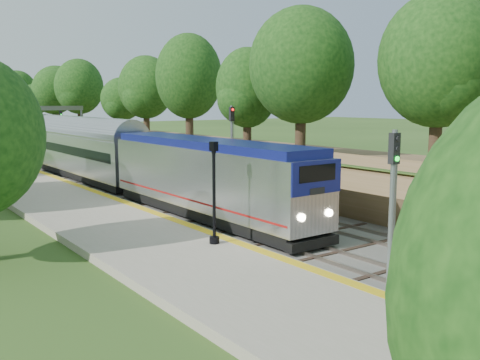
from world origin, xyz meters
TOP-DOWN VIEW (x-y plane):
  - trackbed at (2.00, 60.00)m, footprint 9.50×170.00m
  - platform at (-5.20, 16.00)m, footprint 6.40×68.00m
  - yellow_stripe at (-2.35, 16.00)m, footprint 0.55×68.00m
  - embankment at (10.35, 60.00)m, footprint 10.64×170.00m
  - signal_gantry at (2.47, 54.99)m, footprint 8.40×0.38m
  - train at (0.00, 56.57)m, footprint 2.94×97.95m
  - lamppost_far at (-3.28, 11.67)m, footprint 0.45×0.45m
  - signal_platform at (-2.90, 2.37)m, footprint 0.32×0.25m
  - signal_farside at (6.20, 23.64)m, footprint 0.35×0.27m

SIDE VIEW (x-z plane):
  - trackbed at x=2.00m, z-range -0.07..0.21m
  - platform at x=-5.20m, z-range 0.00..0.38m
  - yellow_stripe at x=-2.35m, z-range 0.38..0.39m
  - embankment at x=10.35m, z-range -3.89..7.80m
  - train at x=0.00m, z-range 0.07..4.39m
  - lamppost_far at x=-3.28m, z-range 0.14..4.71m
  - signal_platform at x=-2.90m, z-range 1.01..6.48m
  - signal_farside at x=6.20m, z-range 0.82..7.11m
  - signal_gantry at x=2.47m, z-range 1.72..7.92m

